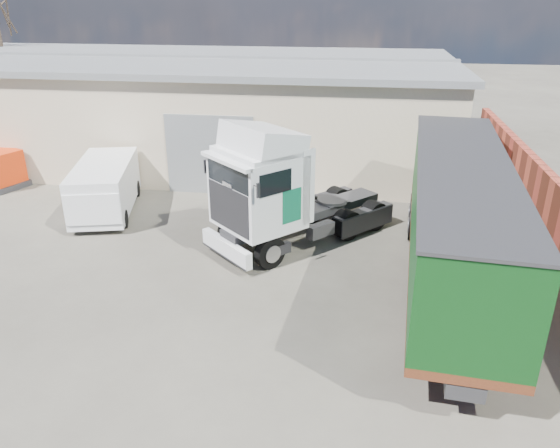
# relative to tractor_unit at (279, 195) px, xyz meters

# --- Properties ---
(ground) EXTENTS (120.00, 120.00, 0.00)m
(ground) POSITION_rel_tractor_unit_xyz_m (-1.85, -4.89, -1.96)
(ground) COLOR #2C2A24
(ground) RESTS_ON ground
(warehouse) EXTENTS (30.60, 12.60, 5.42)m
(warehouse) POSITION_rel_tractor_unit_xyz_m (-7.85, 11.10, 0.70)
(warehouse) COLOR #C0AF93
(warehouse) RESTS_ON ground
(brick_boundary_wall) EXTENTS (0.35, 26.00, 2.50)m
(brick_boundary_wall) POSITION_rel_tractor_unit_xyz_m (9.65, 1.11, -0.71)
(brick_boundary_wall) COLOR maroon
(brick_boundary_wall) RESTS_ON ground
(tractor_unit) EXTENTS (6.60, 6.75, 4.66)m
(tractor_unit) POSITION_rel_tractor_unit_xyz_m (0.00, 0.00, 0.00)
(tractor_unit) COLOR black
(tractor_unit) RESTS_ON ground
(box_trailer) EXTENTS (3.72, 12.52, 4.10)m
(box_trailer) POSITION_rel_tractor_unit_xyz_m (5.70, -2.16, 0.54)
(box_trailer) COLOR #2D2D30
(box_trailer) RESTS_ON ground
(panel_van) EXTENTS (3.26, 5.46, 2.09)m
(panel_van) POSITION_rel_tractor_unit_xyz_m (-7.54, 2.05, -0.88)
(panel_van) COLOR black
(panel_van) RESTS_ON ground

